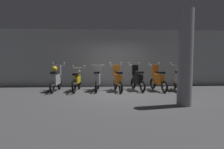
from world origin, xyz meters
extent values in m
plane|color=#424244|center=(0.00, 0.00, 0.00)|extent=(80.00, 80.00, 0.00)
cube|color=#9EA0A3|center=(0.00, 2.53, 1.50)|extent=(16.00, 0.30, 2.99)
torus|color=black|center=(-2.74, 1.34, 0.27)|extent=(0.13, 0.54, 0.53)
torus|color=black|center=(-2.83, 0.19, 0.27)|extent=(0.13, 0.54, 0.53)
cube|color=#9EA0A8|center=(-2.79, 0.77, 0.54)|extent=(0.28, 0.75, 0.44)
cube|color=#9EA0A8|center=(-2.76, 1.11, 0.94)|extent=(0.29, 0.14, 0.48)
cube|color=black|center=(-2.80, 0.61, 0.85)|extent=(0.28, 0.54, 0.10)
cylinder|color=#B7BABF|center=(-2.75, 1.25, 1.16)|extent=(0.56, 0.08, 0.04)
sphere|color=#B7BABF|center=(-3.01, 1.27, 1.26)|extent=(0.07, 0.07, 0.07)
sphere|color=#B7BABF|center=(-2.49, 1.23, 1.26)|extent=(0.07, 0.07, 0.07)
cylinder|color=#B7BABF|center=(-2.75, 1.29, 0.69)|extent=(0.07, 0.15, 0.85)
sphere|color=silver|center=(-2.75, 1.29, 1.01)|extent=(0.12, 0.12, 0.12)
cube|color=white|center=(-2.83, 0.22, 0.36)|extent=(0.16, 0.02, 0.10)
sphere|color=gold|center=(-2.80, 0.61, 1.02)|extent=(0.24, 0.24, 0.24)
torus|color=black|center=(-1.81, 1.45, 0.33)|extent=(0.14, 0.66, 0.65)
torus|color=black|center=(-1.91, 0.15, 0.33)|extent=(0.14, 0.66, 0.65)
cube|color=gold|center=(-1.86, 0.80, 0.52)|extent=(0.28, 0.85, 0.28)
ellipsoid|color=gold|center=(-1.85, 0.96, 0.73)|extent=(0.29, 0.46, 0.22)
cube|color=black|center=(-1.87, 0.62, 0.80)|extent=(0.28, 0.54, 0.10)
cylinder|color=#B7BABF|center=(-1.82, 1.35, 1.02)|extent=(0.56, 0.08, 0.04)
sphere|color=#B7BABF|center=(-2.07, 1.37, 1.12)|extent=(0.07, 0.07, 0.07)
sphere|color=#B7BABF|center=(-1.56, 1.33, 1.12)|extent=(0.07, 0.07, 0.07)
cylinder|color=#B7BABF|center=(-1.81, 1.40, 0.65)|extent=(0.07, 0.16, 0.65)
sphere|color=silver|center=(-1.81, 1.40, 0.87)|extent=(0.12, 0.12, 0.12)
cube|color=white|center=(-1.91, 0.18, 0.43)|extent=(0.16, 0.02, 0.10)
torus|color=black|center=(-0.89, 1.38, 0.27)|extent=(0.13, 0.53, 0.53)
torus|color=black|center=(-0.97, 0.24, 0.27)|extent=(0.13, 0.53, 0.53)
cube|color=#9EA0A8|center=(-0.93, 0.81, 0.54)|extent=(0.27, 0.75, 0.44)
cube|color=#9EA0A8|center=(-0.90, 1.15, 0.94)|extent=(0.29, 0.14, 0.48)
cube|color=black|center=(-0.94, 0.65, 0.85)|extent=(0.28, 0.54, 0.10)
cylinder|color=#B7BABF|center=(-0.90, 1.29, 1.16)|extent=(0.56, 0.07, 0.04)
cylinder|color=#B7BABF|center=(-0.89, 1.34, 0.69)|extent=(0.07, 0.15, 0.85)
sphere|color=silver|center=(-0.89, 1.34, 1.01)|extent=(0.12, 0.12, 0.12)
cube|color=white|center=(-0.97, 0.26, 0.36)|extent=(0.16, 0.02, 0.10)
torus|color=black|center=(-0.07, 1.22, 0.27)|extent=(0.16, 0.54, 0.53)
torus|color=black|center=(0.07, 0.08, 0.27)|extent=(0.16, 0.54, 0.53)
cube|color=orange|center=(0.00, 0.65, 0.54)|extent=(0.31, 0.76, 0.44)
cube|color=orange|center=(-0.04, 0.99, 0.94)|extent=(0.29, 0.15, 0.48)
cube|color=black|center=(0.02, 0.49, 0.85)|extent=(0.30, 0.55, 0.10)
cylinder|color=#B7BABF|center=(-0.06, 1.13, 1.16)|extent=(0.56, 0.11, 0.04)
sphere|color=#B7BABF|center=(-0.32, 1.10, 1.26)|extent=(0.07, 0.07, 0.07)
sphere|color=#B7BABF|center=(0.20, 1.16, 1.26)|extent=(0.07, 0.07, 0.07)
cylinder|color=#B7BABF|center=(-0.07, 1.18, 0.69)|extent=(0.07, 0.15, 0.85)
sphere|color=silver|center=(-0.07, 1.18, 1.01)|extent=(0.12, 0.12, 0.12)
cube|color=white|center=(0.07, 0.10, 0.36)|extent=(0.16, 0.03, 0.10)
torus|color=black|center=(0.82, 1.37, 0.27)|extent=(0.19, 0.54, 0.53)
torus|color=black|center=(1.04, 0.24, 0.27)|extent=(0.19, 0.54, 0.53)
cube|color=black|center=(0.93, 0.80, 0.54)|extent=(0.36, 0.76, 0.44)
cube|color=black|center=(0.86, 1.14, 0.94)|extent=(0.30, 0.17, 0.48)
cube|color=black|center=(0.96, 0.64, 0.85)|extent=(0.34, 0.56, 0.10)
cylinder|color=#B7BABF|center=(0.83, 1.28, 1.16)|extent=(0.56, 0.15, 0.04)
sphere|color=#B7BABF|center=(0.58, 1.22, 1.26)|extent=(0.07, 0.07, 0.07)
sphere|color=#B7BABF|center=(1.09, 1.33, 1.26)|extent=(0.07, 0.07, 0.07)
cylinder|color=#B7BABF|center=(0.82, 1.32, 0.69)|extent=(0.08, 0.16, 0.85)
sphere|color=silver|center=(0.82, 1.32, 1.01)|extent=(0.12, 0.12, 0.12)
cube|color=white|center=(1.04, 0.26, 0.36)|extent=(0.16, 0.04, 0.10)
torus|color=black|center=(1.75, 1.23, 0.27)|extent=(0.19, 0.54, 0.53)
torus|color=black|center=(1.97, 0.10, 0.27)|extent=(0.19, 0.54, 0.53)
cube|color=orange|center=(1.86, 0.66, 0.54)|extent=(0.35, 0.76, 0.44)
cube|color=orange|center=(1.79, 1.00, 0.94)|extent=(0.30, 0.17, 0.48)
cube|color=black|center=(1.89, 0.51, 0.85)|extent=(0.33, 0.56, 0.10)
cylinder|color=#B7BABF|center=(1.77, 1.14, 1.16)|extent=(0.56, 0.14, 0.04)
sphere|color=#B7BABF|center=(1.51, 1.09, 1.26)|extent=(0.07, 0.07, 0.07)
sphere|color=#B7BABF|center=(2.02, 1.19, 1.26)|extent=(0.07, 0.07, 0.07)
cylinder|color=#B7BABF|center=(1.76, 1.18, 0.69)|extent=(0.08, 0.16, 0.85)
sphere|color=silver|center=(1.76, 1.18, 1.01)|extent=(0.12, 0.12, 0.12)
cube|color=white|center=(1.96, 0.12, 0.36)|extent=(0.16, 0.04, 0.10)
torus|color=black|center=(2.88, 1.29, 0.27)|extent=(0.18, 0.54, 0.53)
torus|color=black|center=(2.69, 0.15, 0.27)|extent=(0.18, 0.54, 0.53)
cube|color=#9EA0A8|center=(2.79, 0.72, 0.54)|extent=(0.34, 0.76, 0.44)
cube|color=#9EA0A8|center=(2.84, 1.06, 0.94)|extent=(0.30, 0.17, 0.48)
cube|color=black|center=(2.76, 0.56, 0.85)|extent=(0.32, 0.55, 0.10)
cylinder|color=#B7BABF|center=(2.87, 1.20, 1.16)|extent=(0.56, 0.13, 0.04)
sphere|color=#B7BABF|center=(2.61, 1.24, 1.26)|extent=(0.07, 0.07, 0.07)
sphere|color=#B7BABF|center=(3.12, 1.15, 1.26)|extent=(0.07, 0.07, 0.07)
cylinder|color=#B7BABF|center=(2.87, 1.24, 0.69)|extent=(0.08, 0.15, 0.85)
sphere|color=silver|center=(2.87, 1.24, 1.01)|extent=(0.12, 0.12, 0.12)
cube|color=white|center=(2.69, 0.17, 0.36)|extent=(0.16, 0.04, 0.10)
cylinder|color=gray|center=(1.83, -2.26, 1.50)|extent=(0.46, 0.46, 2.99)
camera|label=1|loc=(-0.80, -8.44, 1.48)|focal=32.67mm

